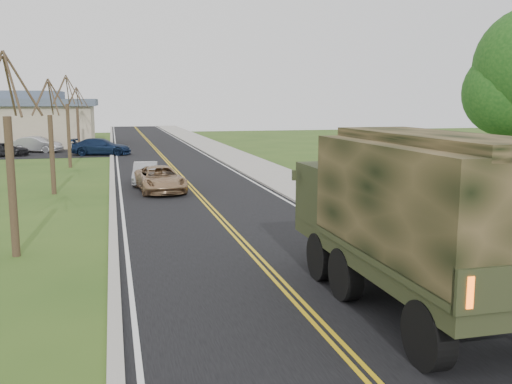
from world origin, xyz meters
name	(u,v)px	position (x,y,z in m)	size (l,w,h in m)	color
road	(163,157)	(0.00, 40.00, 0.01)	(8.00, 120.00, 0.01)	black
curb_right	(212,155)	(4.15, 40.00, 0.06)	(0.30, 120.00, 0.12)	#9E998E
sidewalk_right	(232,155)	(5.90, 40.00, 0.05)	(3.20, 120.00, 0.10)	#9E998E
curb_left	(112,158)	(-4.15, 40.00, 0.05)	(0.30, 120.00, 0.10)	#9E998E
bare_tree_a	(11,170)	(-7.00, 10.00, 2.63)	(1.93, 2.26, 6.08)	#38281C
bare_tree_b	(51,145)	(-7.00, 22.00, 2.48)	(1.83, 2.14, 5.73)	#38281C
bare_tree_c	(68,128)	(-7.00, 34.00, 2.78)	(2.04, 2.39, 6.42)	#38281C
bare_tree_d	(78,124)	(-7.00, 46.00, 2.55)	(1.88, 2.20, 5.91)	#38281C
military_truck	(415,209)	(2.32, 3.08, 2.29)	(2.84, 8.02, 3.99)	black
suv_champagne	(160,179)	(-1.75, 21.44, 0.66)	(2.19, 4.74, 1.32)	#A2805B
sedan_silver	(146,173)	(-2.31, 24.42, 0.62)	(1.30, 3.73, 1.23)	#A8A9AD
lot_car_dark	(6,149)	(-12.79, 43.60, 0.63)	(1.49, 3.69, 1.26)	black
lot_car_silver	(37,145)	(-10.72, 47.23, 0.72)	(1.53, 4.40, 1.45)	#A7A7AC
lot_car_navy	(101,147)	(-5.00, 43.06, 0.73)	(2.05, 5.04, 1.46)	#101E3C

